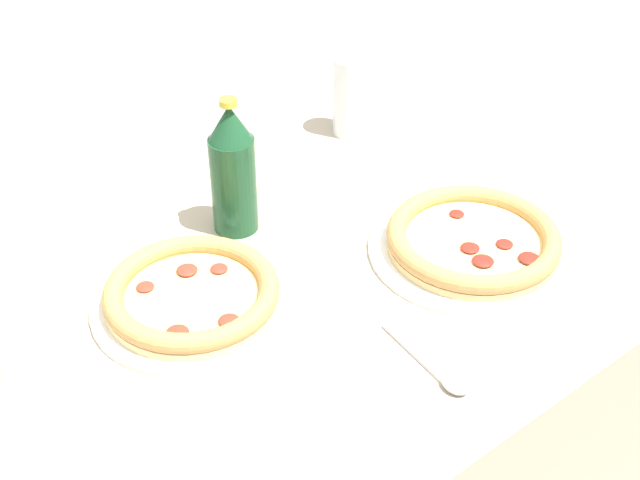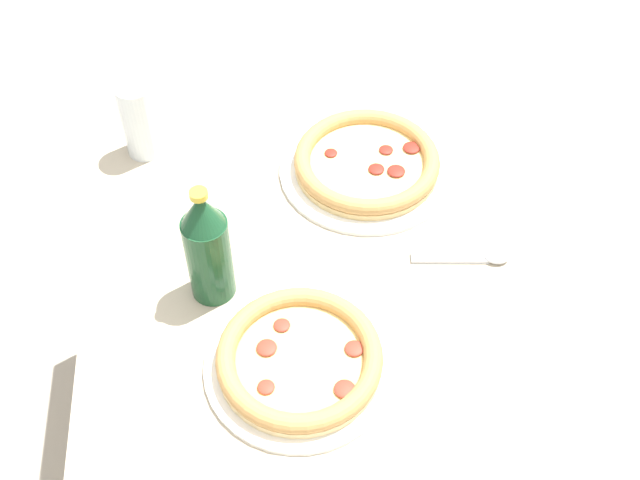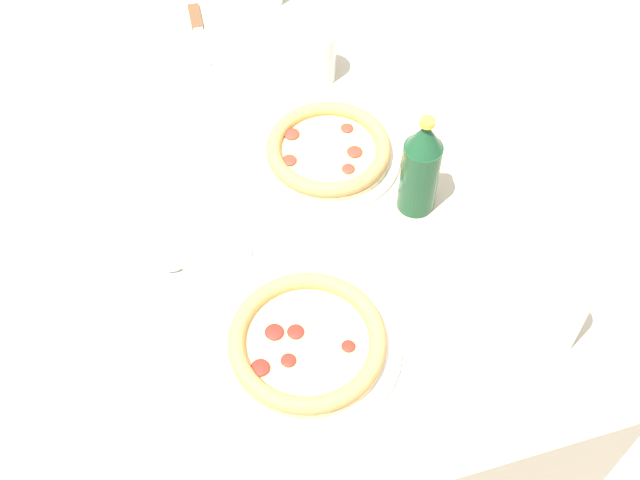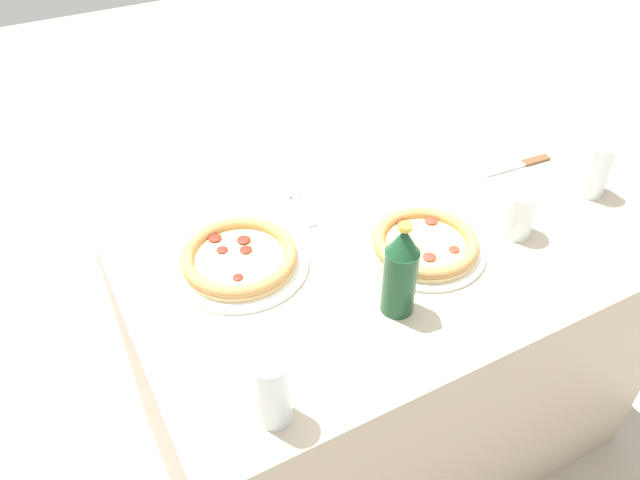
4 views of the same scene
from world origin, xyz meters
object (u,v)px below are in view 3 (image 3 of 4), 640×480
pizza_salami (329,151)px  glass_iced_tea (562,319)px  spoon (194,262)px  pizza_veggie (307,343)px  beer_bottle (421,167)px  knife (199,32)px  glass_mango_juice (317,57)px

pizza_salami → glass_iced_tea: 0.55m
spoon → pizza_veggie: bearing=-146.5°
pizza_veggie → glass_iced_tea: glass_iced_tea is taller
pizza_salami → glass_iced_tea: size_ratio=1.92×
pizza_veggie → spoon: pizza_veggie is taller
pizza_veggie → pizza_salami: same height
beer_bottle → knife: bearing=26.0°
beer_bottle → pizza_veggie: bearing=130.4°
pizza_veggie → knife: bearing=0.9°
glass_mango_juice → glass_iced_tea: (-0.72, -0.19, 0.01)m
pizza_salami → glass_mango_juice: glass_mango_juice is taller
glass_mango_juice → spoon: bearing=139.2°
glass_mango_juice → pizza_salami: bearing=169.0°
pizza_salami → beer_bottle: bearing=-142.2°
glass_mango_juice → glass_iced_tea: glass_iced_tea is taller
glass_mango_juice → beer_bottle: 0.39m
glass_iced_tea → knife: glass_iced_tea is taller
beer_bottle → spoon: bearing=92.1°
glass_mango_juice → knife: bearing=45.3°
pizza_veggie → glass_mango_juice: glass_mango_juice is taller
glass_mango_juice → spoon: glass_mango_juice is taller
glass_iced_tea → knife: (0.93, 0.41, -0.06)m
pizza_salami → beer_bottle: beer_bottle is taller
pizza_veggie → knife: size_ratio=1.46×
spoon → glass_iced_tea: bearing=-120.5°
glass_iced_tea → spoon: (0.32, 0.54, -0.06)m
glass_mango_juice → spoon: 0.53m
knife → spoon: size_ratio=1.32×
pizza_veggie → pizza_salami: (0.39, -0.15, 0.00)m
knife → pizza_salami: bearing=-159.0°
knife → spoon: bearing=167.8°
pizza_veggie → spoon: size_ratio=1.93×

